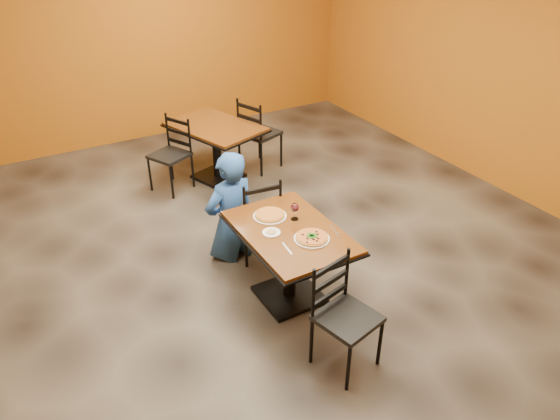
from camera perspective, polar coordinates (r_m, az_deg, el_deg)
floor at (r=5.45m, az=-1.70°, el=-6.34°), size 7.00×8.00×0.01m
wall_back at (r=8.30m, az=-15.75°, el=17.21°), size 7.00×0.01×3.00m
wall_right at (r=6.97m, az=25.06°, el=13.08°), size 0.01×8.00×3.00m
table_main at (r=4.77m, az=1.06°, el=-4.14°), size 0.83×1.23×0.75m
table_second at (r=7.01m, az=-6.90°, el=7.59°), size 1.18×1.43×0.75m
chair_main_near at (r=4.20m, az=7.30°, el=-11.58°), size 0.51×0.51×0.94m
chair_main_far at (r=5.43m, az=-2.57°, el=-0.59°), size 0.46×0.46×0.93m
chair_second_left at (r=6.85m, az=-11.84°, el=5.75°), size 0.57×0.57×0.94m
chair_second_right at (r=7.29m, az=-2.17°, el=8.25°), size 0.58×0.58×1.01m
diner at (r=5.40m, az=-5.40°, el=0.57°), size 0.64×0.46×1.17m
plate_main at (r=4.55m, az=3.45°, el=-3.11°), size 0.31×0.31×0.01m
pizza_main at (r=4.54m, az=3.45°, el=-2.94°), size 0.28×0.28×0.02m
plate_far at (r=4.86m, az=-1.10°, el=-0.65°), size 0.31×0.31×0.01m
pizza_far at (r=4.85m, az=-1.10°, el=-0.49°), size 0.28×0.28×0.02m
side_plate at (r=4.62m, az=-0.94°, el=-2.45°), size 0.16×0.16×0.01m
dip at (r=4.62m, az=-0.94°, el=-2.35°), size 0.09×0.09×0.01m
wine_glass at (r=4.77m, az=1.60°, el=-0.08°), size 0.08×0.08×0.18m
fork at (r=4.43m, az=0.76°, el=-4.15°), size 0.03×0.19×0.00m
knife at (r=4.67m, az=5.94°, el=-2.25°), size 0.06×0.21×0.00m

